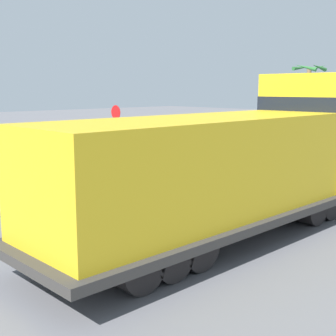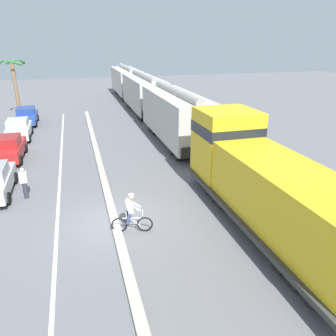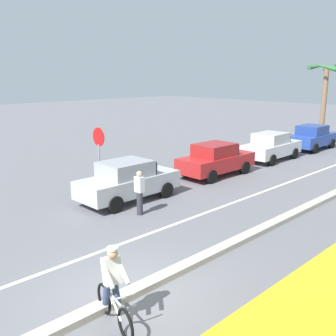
# 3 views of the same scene
# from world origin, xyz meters

# --- Properties ---
(ground_plane) EXTENTS (120.00, 120.00, 0.00)m
(ground_plane) POSITION_xyz_m (0.00, 0.00, 0.00)
(ground_plane) COLOR slate
(median_curb) EXTENTS (0.36, 36.00, 0.16)m
(median_curb) POSITION_xyz_m (0.00, 6.00, 0.08)
(median_curb) COLOR #B2AD9E
(median_curb) RESTS_ON ground
(lane_stripe) EXTENTS (0.14, 36.00, 0.01)m
(lane_stripe) POSITION_xyz_m (-2.40, 6.00, 0.00)
(lane_stripe) COLOR silver
(lane_stripe) RESTS_ON ground
(locomotive) EXTENTS (3.10, 11.61, 4.20)m
(locomotive) POSITION_xyz_m (6.10, -1.45, 1.80)
(locomotive) COLOR gold
(locomotive) RESTS_ON ground
(hopper_car_lead) EXTENTS (2.90, 10.60, 4.18)m
(hopper_car_lead) POSITION_xyz_m (6.10, 10.71, 2.08)
(hopper_car_lead) COLOR #B9B7AF
(hopper_car_lead) RESTS_ON ground
(hopper_car_middle) EXTENTS (2.90, 10.60, 4.18)m
(hopper_car_middle) POSITION_xyz_m (6.10, 22.31, 2.08)
(hopper_car_middle) COLOR #B4B2AA
(hopper_car_middle) RESTS_ON ground
(hopper_car_trailing) EXTENTS (2.90, 10.60, 4.18)m
(hopper_car_trailing) POSITION_xyz_m (6.10, 33.91, 2.08)
(hopper_car_trailing) COLOR beige
(hopper_car_trailing) RESTS_ON ground
(parked_car_red) EXTENTS (1.87, 4.22, 1.62)m
(parked_car_red) POSITION_xyz_m (-5.61, 10.00, 0.82)
(parked_car_red) COLOR red
(parked_car_red) RESTS_ON ground
(parked_car_white) EXTENTS (1.92, 4.24, 1.62)m
(parked_car_white) POSITION_xyz_m (-5.63, 15.15, 0.82)
(parked_car_white) COLOR silver
(parked_car_white) RESTS_ON ground
(parked_car_blue) EXTENTS (1.90, 4.23, 1.62)m
(parked_car_blue) POSITION_xyz_m (-5.56, 20.13, 0.82)
(parked_car_blue) COLOR #28479E
(parked_car_blue) RESTS_ON ground
(cyclist) EXTENTS (1.68, 0.56, 1.71)m
(cyclist) POSITION_xyz_m (0.61, -0.87, 0.82)
(cyclist) COLOR black
(cyclist) RESTS_ON ground
(palm_tree_near) EXTENTS (2.34, 2.42, 5.81)m
(palm_tree_near) POSITION_xyz_m (-6.60, 23.79, 4.11)
(palm_tree_near) COLOR #846647
(palm_tree_near) RESTS_ON ground
(pedestrian_by_cars) EXTENTS (0.34, 0.22, 1.62)m
(pedestrian_by_cars) POSITION_xyz_m (-3.95, 3.66, 0.85)
(pedestrian_by_cars) COLOR #33333D
(pedestrian_by_cars) RESTS_ON ground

